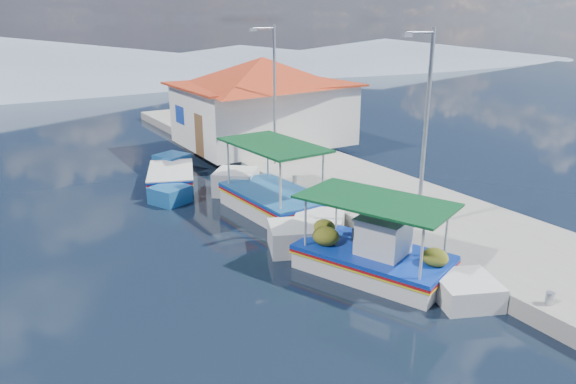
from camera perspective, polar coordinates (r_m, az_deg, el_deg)
ground at (r=13.10m, az=5.21°, el=-12.57°), size 160.00×160.00×0.00m
quay at (r=20.66m, az=8.66°, el=-0.16°), size 5.00×44.00×0.50m
bollards at (r=18.74m, az=5.21°, el=-0.66°), size 0.20×17.20×0.30m
main_caique at (r=14.76m, az=9.09°, el=-6.98°), size 3.89×6.74×2.40m
caique_green_canopy at (r=19.12m, az=-1.68°, el=-0.93°), size 2.60×7.57×2.84m
caique_blue_hull at (r=22.68m, az=-12.68°, el=1.37°), size 3.16×5.73×1.09m
harbor_building at (r=27.56m, az=-2.72°, el=10.02°), size 10.49×10.49×4.40m
lamp_post_near at (r=16.01m, az=14.54°, el=7.43°), size 1.21×0.14×6.00m
lamp_post_far at (r=23.14m, az=-1.68°, el=11.15°), size 1.21×0.14×6.00m
mountain_ridge at (r=66.51m, az=-20.02°, el=13.13°), size 171.40×96.00×5.50m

